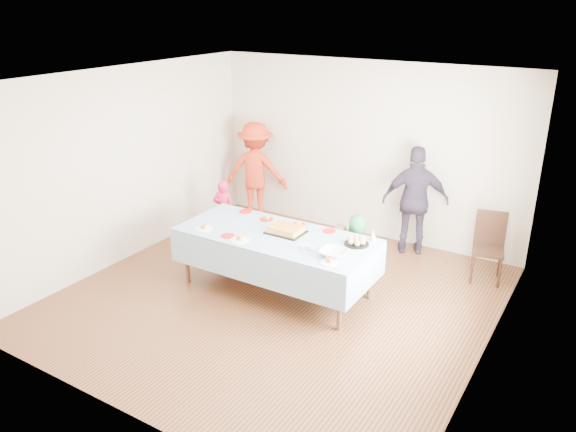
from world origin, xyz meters
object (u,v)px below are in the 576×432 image
(dining_chair, at_px, (489,242))
(birthday_cake, at_px, (286,230))
(adult_left, at_px, (256,171))
(party_table, at_px, (276,238))

(dining_chair, bearing_deg, birthday_cake, -154.37)
(birthday_cake, height_order, dining_chair, dining_chair)
(birthday_cake, relative_size, adult_left, 0.28)
(party_table, distance_m, adult_left, 2.65)
(party_table, distance_m, birthday_cake, 0.17)
(adult_left, bearing_deg, dining_chair, 157.95)
(party_table, bearing_deg, dining_chair, 38.64)
(party_table, height_order, birthday_cake, birthday_cake)
(dining_chair, relative_size, adult_left, 0.56)
(dining_chair, xyz_separation_m, adult_left, (-3.91, 0.26, 0.31))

